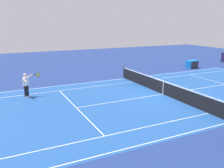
% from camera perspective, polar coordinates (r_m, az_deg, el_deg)
% --- Properties ---
extents(ground_plane, '(60.00, 60.00, 0.00)m').
position_cam_1_polar(ground_plane, '(17.46, 11.98, -2.38)').
color(ground_plane, navy).
extents(court_slab, '(24.20, 11.40, 0.00)m').
position_cam_1_polar(court_slab, '(17.46, 11.98, -2.38)').
color(court_slab, '#1E4C93').
rests_on(court_slab, ground_plane).
extents(court_line_markings, '(23.85, 11.05, 0.01)m').
position_cam_1_polar(court_line_markings, '(17.46, 11.98, -2.37)').
color(court_line_markings, white).
rests_on(court_line_markings, ground_plane).
extents(tennis_net, '(0.10, 11.70, 1.08)m').
position_cam_1_polar(tennis_net, '(17.33, 12.07, -0.83)').
color(tennis_net, '#2D2D33').
rests_on(tennis_net, ground_plane).
extents(tennis_player_near, '(1.14, 0.75, 1.70)m').
position_cam_1_polar(tennis_player_near, '(17.19, -19.66, 0.02)').
color(tennis_player_near, black).
rests_on(tennis_player_near, ground_plane).
extents(tennis_ball, '(0.07, 0.07, 0.07)m').
position_cam_1_polar(tennis_ball, '(16.09, 21.39, -4.42)').
color(tennis_ball, '#CCE01E').
rests_on(tennis_ball, ground_plane).
extents(equipment_cart_tarped, '(1.25, 0.84, 0.85)m').
position_cam_1_polar(equipment_cart_tarped, '(28.31, 18.49, 4.50)').
color(equipment_cart_tarped, '#2D2D33').
rests_on(equipment_cart_tarped, ground_plane).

